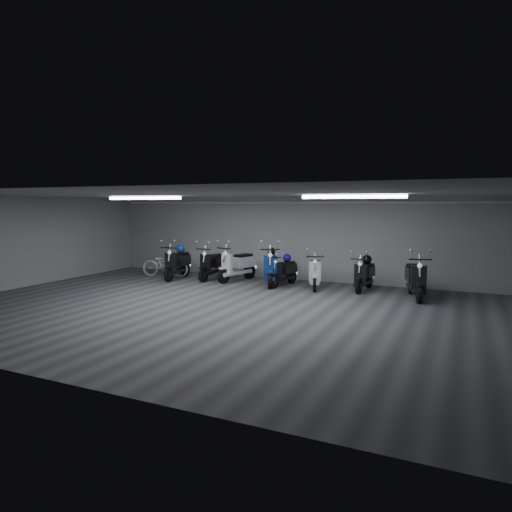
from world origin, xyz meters
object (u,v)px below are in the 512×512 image
at_px(scooter_9, 416,273).
at_px(helmet_3, 287,258).
at_px(helmet_1, 180,249).
at_px(helmet_2, 271,251).
at_px(helmet_0, 367,260).
at_px(scooter_1, 213,260).
at_px(scooter_4, 271,262).
at_px(scooter_6, 315,267).
at_px(bicycle, 165,261).
at_px(scooter_2, 237,260).
at_px(scooter_8, 364,270).
at_px(scooter_0, 177,259).
at_px(scooter_5, 283,267).

height_order(scooter_9, helmet_3, scooter_9).
distance_m(helmet_1, helmet_3, 3.89).
bearing_deg(helmet_2, helmet_0, 4.07).
bearing_deg(helmet_0, scooter_1, -175.94).
xyz_separation_m(scooter_4, helmet_3, (0.46, 0.22, 0.13)).
bearing_deg(helmet_1, scooter_6, 0.31).
distance_m(scooter_9, helmet_0, 1.66).
distance_m(bicycle, helmet_0, 7.03).
height_order(scooter_2, scooter_4, scooter_4).
xyz_separation_m(scooter_1, scooter_8, (5.09, 0.13, -0.06)).
distance_m(scooter_0, scooter_4, 3.39).
distance_m(scooter_8, scooter_9, 1.57).
distance_m(scooter_5, bicycle, 4.50).
distance_m(helmet_0, helmet_3, 2.48).
xyz_separation_m(scooter_8, helmet_1, (-6.32, -0.26, 0.39)).
distance_m(bicycle, helmet_3, 4.56).
xyz_separation_m(scooter_8, helmet_0, (0.02, 0.23, 0.29)).
bearing_deg(helmet_1, helmet_0, 4.47).
bearing_deg(scooter_9, scooter_1, 161.73).
bearing_deg(helmet_3, helmet_0, 5.91).
bearing_deg(scooter_6, scooter_8, -7.08).
xyz_separation_m(scooter_1, scooter_6, (3.65, -0.11, -0.04)).
bearing_deg(scooter_4, scooter_0, 164.22).
distance_m(scooter_5, scooter_8, 2.50).
relative_size(helmet_0, helmet_2, 1.10).
bearing_deg(helmet_0, scooter_6, -162.19).
relative_size(helmet_1, helmet_3, 1.12).
bearing_deg(scooter_6, scooter_1, 161.90).
height_order(scooter_1, scooter_5, scooter_1).
bearing_deg(helmet_2, helmet_3, -4.06).
bearing_deg(scooter_4, scooter_5, -20.39).
relative_size(scooter_4, scooter_6, 1.15).
distance_m(scooter_5, scooter_6, 1.04).
bearing_deg(helmet_2, scooter_4, -69.47).
height_order(scooter_4, helmet_1, scooter_4).
relative_size(scooter_1, bicycle, 1.08).
bearing_deg(scooter_5, helmet_1, -169.63).
bearing_deg(scooter_1, helmet_0, 6.00).
xyz_separation_m(scooter_0, helmet_0, (6.30, 0.76, 0.21)).
relative_size(scooter_5, scooter_9, 0.84).
relative_size(helmet_2, helmet_3, 1.00).
distance_m(scooter_2, bicycle, 2.77).
height_order(scooter_2, helmet_3, scooter_2).
bearing_deg(bicycle, scooter_9, -104.08).
height_order(scooter_8, helmet_0, scooter_8).
bearing_deg(scooter_2, helmet_0, 18.90).
bearing_deg(scooter_5, scooter_6, 10.31).
bearing_deg(helmet_1, helmet_3, 3.56).
distance_m(scooter_4, helmet_1, 3.43).
bearing_deg(helmet_1, scooter_5, 0.32).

